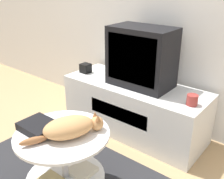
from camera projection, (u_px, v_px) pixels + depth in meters
tv_stand at (134, 108)px, 2.52m from camera, size 1.37×0.52×0.49m
tv at (141, 57)px, 2.31m from camera, size 0.56×0.34×0.53m
speaker at (86, 68)px, 2.71m from camera, size 0.09×0.09×0.09m
mug at (192, 100)px, 2.02m from camera, size 0.09×0.09×0.09m
coffee_table at (65, 156)px, 1.72m from camera, size 0.60×0.60×0.48m
dvd_box at (39, 127)px, 1.67m from camera, size 0.24×0.19×0.05m
cat at (70, 127)px, 1.59m from camera, size 0.30×0.48×0.13m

